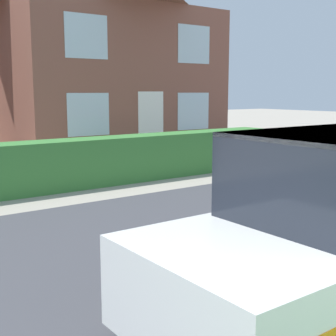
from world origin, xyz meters
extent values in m
cube|color=#424247|center=(0.00, 4.30, 0.01)|extent=(28.00, 6.74, 0.01)
cube|color=#3D7F38|center=(0.12, 9.17, 0.53)|extent=(12.32, 0.81, 1.07)
cylinder|color=black|center=(-1.17, 2.97, 0.30)|extent=(0.57, 0.20, 0.57)
cube|color=orange|center=(0.12, 3.08, 0.61)|extent=(3.98, 0.01, 0.07)
cube|color=brown|center=(4.86, 15.97, 2.51)|extent=(7.50, 6.40, 5.03)
cube|color=white|center=(5.09, 12.76, 1.05)|extent=(1.00, 0.02, 2.10)
cube|color=silver|center=(2.80, 12.76, 1.41)|extent=(1.40, 0.02, 1.30)
cube|color=silver|center=(6.92, 12.76, 1.41)|extent=(1.40, 0.02, 1.30)
cube|color=silver|center=(2.80, 12.76, 3.72)|extent=(1.40, 0.02, 1.30)
cube|color=silver|center=(6.92, 12.76, 3.72)|extent=(1.40, 0.02, 1.30)
camera|label=1|loc=(-3.69, -0.23, 2.10)|focal=50.00mm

